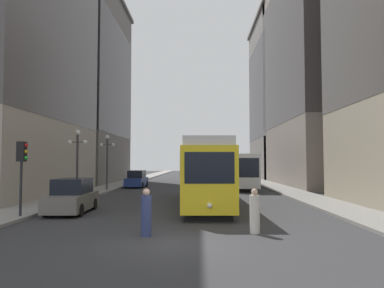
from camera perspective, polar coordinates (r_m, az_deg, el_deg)
The scene contains 15 objects.
ground_plane at distance 12.24m, azimuth -2.35°, elevation -15.61°, with size 200.00×200.00×0.00m, color #303033.
sidewalk_left at distance 52.85m, azimuth -9.11°, elevation -5.74°, with size 2.78×120.00×0.15m, color gray.
sidewalk_right at distance 52.60m, azimuth 10.09°, elevation -5.74°, with size 2.78×120.00×0.15m, color gray.
streetcar at distance 22.90m, azimuth 1.92°, elevation -4.40°, with size 2.95×14.52×3.89m.
transit_bus at distance 37.64m, azimuth 7.73°, elevation -4.04°, with size 2.93×12.09×3.45m.
parked_car_left_near at distance 38.86m, azimuth -8.84°, elevation -5.62°, with size 1.96×4.42×1.82m.
parked_car_left_mid at distance 20.17m, azimuth -18.63°, elevation -8.03°, with size 2.01×4.33×1.82m.
pedestrian_crossing_near at distance 13.31m, azimuth -7.34°, elevation -11.04°, with size 0.39×0.39×1.73m.
pedestrian_crossing_far at distance 13.92m, azimuth 10.00°, elevation -10.74°, with size 0.38×0.38×1.69m.
traffic_light_near_left at distance 18.81m, azimuth -25.56°, elevation -2.14°, with size 0.47×0.36×3.52m.
lamp_post_left_near at distance 26.55m, azimuth -17.86°, elevation -1.31°, with size 1.41×0.36×4.84m.
lamp_post_left_far at distance 34.32m, azimuth -13.41°, elevation -1.46°, with size 1.41×0.36×5.09m.
building_left_midblock at distance 50.66m, azimuth -18.48°, elevation 8.99°, with size 12.65×18.09×25.29m.
building_right_midblock at distance 46.35m, azimuth 20.62°, elevation 12.65°, with size 11.78×21.37×29.09m.
building_right_far at distance 62.14m, azimuth 16.25°, elevation 7.38°, with size 13.64×17.09×26.57m.
Camera 1 is at (0.75, -11.92, 2.68)m, focal length 33.34 mm.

